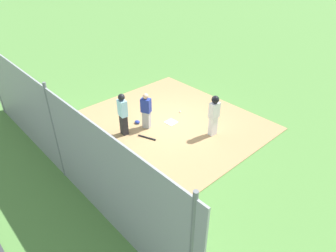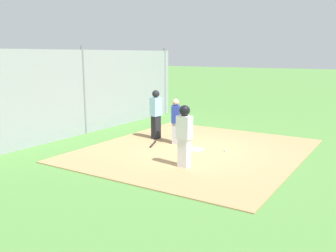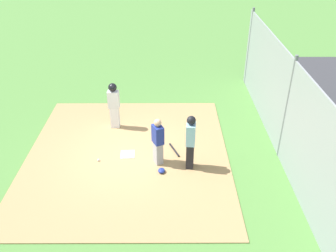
{
  "view_description": "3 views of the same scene",
  "coord_description": "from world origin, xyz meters",
  "px_view_note": "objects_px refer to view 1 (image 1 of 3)",
  "views": [
    {
      "loc": [
        8.0,
        -7.58,
        6.84
      ],
      "look_at": [
        0.83,
        -0.95,
        0.64
      ],
      "focal_mm": 32.68,
      "sensor_mm": 36.0,
      "label": 1
    },
    {
      "loc": [
        10.07,
        5.32,
        3.05
      ],
      "look_at": [
        0.04,
        -1.01,
        0.71
      ],
      "focal_mm": 39.15,
      "sensor_mm": 36.0,
      "label": 2
    },
    {
      "loc": [
        -9.53,
        -1.26,
        6.75
      ],
      "look_at": [
        0.47,
        -1.3,
        0.81
      ],
      "focal_mm": 38.79,
      "sensor_mm": 36.0,
      "label": 3
    }
  ],
  "objects_px": {
    "baseball_bat": "(147,137)",
    "catcher_mask": "(137,122)",
    "home_plate": "(171,122)",
    "baseball": "(180,112)",
    "catcher": "(146,110)",
    "umpire": "(123,114)",
    "runner": "(214,113)"
  },
  "relations": [
    {
      "from": "baseball_bat",
      "to": "catcher_mask",
      "type": "height_order",
      "value": "catcher_mask"
    },
    {
      "from": "home_plate",
      "to": "catcher",
      "type": "height_order",
      "value": "catcher"
    },
    {
      "from": "umpire",
      "to": "home_plate",
      "type": "bearing_deg",
      "value": -11.3
    },
    {
      "from": "catcher",
      "to": "umpire",
      "type": "bearing_deg",
      "value": 141.78
    },
    {
      "from": "home_plate",
      "to": "baseball",
      "type": "bearing_deg",
      "value": 111.35
    },
    {
      "from": "catcher",
      "to": "baseball",
      "type": "height_order",
      "value": "catcher"
    },
    {
      "from": "baseball_bat",
      "to": "catcher_mask",
      "type": "bearing_deg",
      "value": 138.79
    },
    {
      "from": "catcher_mask",
      "to": "umpire",
      "type": "bearing_deg",
      "value": -71.96
    },
    {
      "from": "runner",
      "to": "catcher_mask",
      "type": "xyz_separation_m",
      "value": [
        -2.68,
        -1.69,
        -0.92
      ]
    },
    {
      "from": "home_plate",
      "to": "baseball_bat",
      "type": "relative_size",
      "value": 0.57
    },
    {
      "from": "home_plate",
      "to": "catcher",
      "type": "xyz_separation_m",
      "value": [
        -0.41,
        -0.99,
        0.78
      ]
    },
    {
      "from": "catcher_mask",
      "to": "baseball_bat",
      "type": "bearing_deg",
      "value": -19.6
    },
    {
      "from": "catcher",
      "to": "baseball",
      "type": "relative_size",
      "value": 20.73
    },
    {
      "from": "home_plate",
      "to": "umpire",
      "type": "relative_size",
      "value": 0.25
    },
    {
      "from": "catcher_mask",
      "to": "baseball",
      "type": "relative_size",
      "value": 3.24
    },
    {
      "from": "home_plate",
      "to": "baseball",
      "type": "height_order",
      "value": "baseball"
    },
    {
      "from": "umpire",
      "to": "runner",
      "type": "xyz_separation_m",
      "value": [
        2.4,
        2.55,
        0.05
      ]
    },
    {
      "from": "baseball",
      "to": "baseball_bat",
      "type": "bearing_deg",
      "value": -76.8
    },
    {
      "from": "runner",
      "to": "home_plate",
      "type": "bearing_deg",
      "value": 22.41
    },
    {
      "from": "umpire",
      "to": "catcher_mask",
      "type": "distance_m",
      "value": 1.25
    },
    {
      "from": "umpire",
      "to": "runner",
      "type": "bearing_deg",
      "value": -36.55
    },
    {
      "from": "catcher_mask",
      "to": "baseball",
      "type": "height_order",
      "value": "catcher_mask"
    },
    {
      "from": "runner",
      "to": "catcher_mask",
      "type": "relative_size",
      "value": 7.07
    },
    {
      "from": "home_plate",
      "to": "baseball",
      "type": "distance_m",
      "value": 0.94
    },
    {
      "from": "catcher",
      "to": "umpire",
      "type": "relative_size",
      "value": 0.87
    },
    {
      "from": "runner",
      "to": "baseball_bat",
      "type": "height_order",
      "value": "runner"
    },
    {
      "from": "home_plate",
      "to": "catcher_mask",
      "type": "xyz_separation_m",
      "value": [
        -0.92,
        -1.1,
        0.05
      ]
    },
    {
      "from": "umpire",
      "to": "catcher",
      "type": "bearing_deg",
      "value": -6.31
    },
    {
      "from": "baseball_bat",
      "to": "baseball",
      "type": "relative_size",
      "value": 10.36
    },
    {
      "from": "catcher",
      "to": "baseball_bat",
      "type": "height_order",
      "value": "catcher"
    },
    {
      "from": "home_plate",
      "to": "runner",
      "type": "height_order",
      "value": "runner"
    },
    {
      "from": "home_plate",
      "to": "baseball_bat",
      "type": "distance_m",
      "value": 1.52
    }
  ]
}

